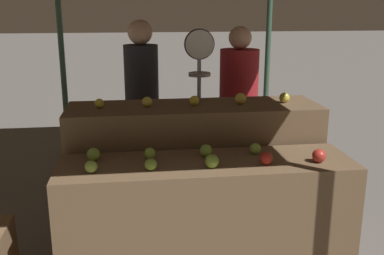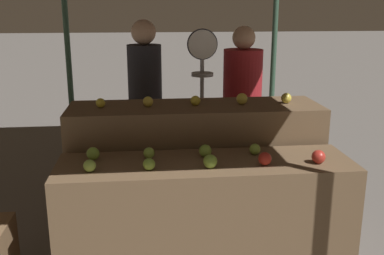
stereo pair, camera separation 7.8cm
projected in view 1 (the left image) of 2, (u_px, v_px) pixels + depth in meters
display_counter_front at (206, 224)px, 3.02m from camera, size 1.92×0.55×0.90m
display_counter_back at (194, 175)px, 3.56m from camera, size 1.92×0.55×1.14m
apple_front_0 at (91, 167)px, 2.70m from camera, size 0.08×0.08×0.08m
apple_front_1 at (151, 164)px, 2.74m from camera, size 0.08×0.08×0.08m
apple_front_2 at (212, 161)px, 2.78m from camera, size 0.09×0.09×0.09m
apple_front_3 at (266, 158)px, 2.84m from camera, size 0.08×0.08×0.08m
apple_front_4 at (319, 156)px, 2.88m from camera, size 0.09×0.09×0.09m
apple_front_5 at (93, 154)px, 2.91m from camera, size 0.08×0.08×0.08m
apple_front_6 at (150, 153)px, 2.95m from camera, size 0.07×0.07×0.07m
apple_front_7 at (206, 151)px, 2.98m from camera, size 0.08×0.08×0.08m
apple_front_8 at (255, 149)px, 3.04m from camera, size 0.08×0.08×0.08m
apple_back_0 at (99, 103)px, 3.31m from camera, size 0.07×0.07×0.07m
apple_back_1 at (147, 102)px, 3.34m from camera, size 0.08×0.08×0.08m
apple_back_2 at (194, 101)px, 3.39m from camera, size 0.08×0.08×0.08m
apple_back_3 at (241, 99)px, 3.44m from camera, size 0.09×0.09×0.09m
apple_back_4 at (284, 98)px, 3.49m from camera, size 0.08×0.08×0.08m
produce_scale at (199, 80)px, 4.09m from camera, size 0.28×0.20×1.67m
person_vendor_at_scale at (238, 100)px, 4.44m from camera, size 0.47×0.47×1.69m
person_customer_left at (142, 97)px, 4.29m from camera, size 0.43×0.43×1.75m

